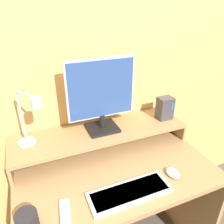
# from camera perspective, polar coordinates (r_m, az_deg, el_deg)

# --- Properties ---
(wall_back) EXTENTS (6.00, 0.05, 2.50)m
(wall_back) POSITION_cam_1_polar(r_m,az_deg,el_deg) (1.44, -5.86, 10.99)
(wall_back) COLOR #E5AD60
(wall_back) RESTS_ON ground_plane
(desk) EXTENTS (1.13, 0.72, 0.77)m
(desk) POSITION_cam_1_polar(r_m,az_deg,el_deg) (1.50, 0.35, -20.54)
(desk) COLOR #A87F51
(desk) RESTS_ON ground_plane
(monitor_shelf) EXTENTS (1.13, 0.31, 0.12)m
(monitor_shelf) POSITION_cam_1_polar(r_m,az_deg,el_deg) (1.43, -2.86, -5.52)
(monitor_shelf) COLOR #A87F51
(monitor_shelf) RESTS_ON desk
(monitor) EXTENTS (0.43, 0.17, 0.47)m
(monitor) POSITION_cam_1_polar(r_m,az_deg,el_deg) (1.32, -2.80, 4.62)
(monitor) COLOR black
(monitor) RESTS_ON monitor_shelf
(desk_lamp) EXTENTS (0.16, 0.20, 0.33)m
(desk_lamp) POSITION_cam_1_polar(r_m,az_deg,el_deg) (1.25, -20.66, -1.95)
(desk_lamp) COLOR silver
(desk_lamp) RESTS_ON monitor_shelf
(router_dock) EXTENTS (0.10, 0.08, 0.16)m
(router_dock) POSITION_cam_1_polar(r_m,az_deg,el_deg) (1.57, 13.63, 1.00)
(router_dock) COLOR #3D3D42
(router_dock) RESTS_ON monitor_shelf
(keyboard) EXTENTS (0.43, 0.15, 0.02)m
(keyboard) POSITION_cam_1_polar(r_m,az_deg,el_deg) (1.18, 4.67, -20.14)
(keyboard) COLOR silver
(keyboard) RESTS_ON desk
(mouse) EXTENTS (0.07, 0.10, 0.03)m
(mouse) POSITION_cam_1_polar(r_m,az_deg,el_deg) (1.31, 15.58, -15.05)
(mouse) COLOR silver
(mouse) RESTS_ON desk
(remote_control) EXTENTS (0.07, 0.16, 0.02)m
(remote_control) POSITION_cam_1_polar(r_m,az_deg,el_deg) (1.12, -12.15, -24.49)
(remote_control) COLOR white
(remote_control) RESTS_ON desk
(mug) EXTENTS (0.09, 0.09, 0.08)m
(mug) POSITION_cam_1_polar(r_m,az_deg,el_deg) (1.10, -21.32, -24.94)
(mug) COLOR #232328
(mug) RESTS_ON desk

